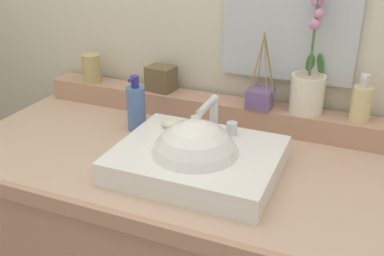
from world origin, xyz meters
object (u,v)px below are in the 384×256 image
(potted_plant, at_px, (309,82))
(reed_diffuser, at_px, (260,97))
(soap_bar, at_px, (173,124))
(trinket_box, at_px, (161,78))
(lotion_bottle, at_px, (136,107))
(sink_basin, at_px, (196,162))
(soap_dispenser, at_px, (361,102))
(tumbler_cup, at_px, (92,68))

(potted_plant, bearing_deg, reed_diffuser, -171.25)
(soap_bar, distance_m, trinket_box, 0.30)
(soap_bar, xyz_separation_m, trinket_box, (-0.16, 0.25, 0.04))
(reed_diffuser, bearing_deg, lotion_bottle, -156.71)
(potted_plant, bearing_deg, trinket_box, -179.84)
(soap_bar, relative_size, trinket_box, 0.76)
(sink_basin, xyz_separation_m, soap_dispenser, (0.38, 0.35, 0.10))
(reed_diffuser, distance_m, trinket_box, 0.36)
(reed_diffuser, distance_m, lotion_bottle, 0.40)
(sink_basin, xyz_separation_m, potted_plant, (0.22, 0.36, 0.14))
(sink_basin, height_order, soap_bar, sink_basin)
(reed_diffuser, relative_size, trinket_box, 2.61)
(tumbler_cup, bearing_deg, potted_plant, 1.30)
(reed_diffuser, bearing_deg, sink_basin, -103.58)
(potted_plant, height_order, soap_dispenser, potted_plant)
(tumbler_cup, xyz_separation_m, lotion_bottle, (0.27, -0.16, -0.05))
(tumbler_cup, bearing_deg, soap_dispenser, 0.68)
(soap_dispenser, height_order, trinket_box, soap_dispenser)
(lotion_bottle, bearing_deg, tumbler_cup, 149.56)
(soap_dispenser, height_order, reed_diffuser, reed_diffuser)
(reed_diffuser, relative_size, lotion_bottle, 1.32)
(soap_dispenser, distance_m, tumbler_cup, 0.94)
(potted_plant, xyz_separation_m, soap_dispenser, (0.16, -0.01, -0.04))
(soap_bar, bearing_deg, sink_basin, -41.86)
(trinket_box, bearing_deg, reed_diffuser, 4.12)
(trinket_box, distance_m, lotion_bottle, 0.18)
(potted_plant, distance_m, tumbler_cup, 0.78)
(potted_plant, height_order, tumbler_cup, potted_plant)
(trinket_box, height_order, lotion_bottle, lotion_bottle)
(sink_basin, height_order, lotion_bottle, lotion_bottle)
(sink_basin, bearing_deg, potted_plant, 58.05)
(soap_bar, distance_m, potted_plant, 0.44)
(soap_bar, height_order, trinket_box, trinket_box)
(soap_dispenser, height_order, tumbler_cup, soap_dispenser)
(trinket_box, bearing_deg, lotion_bottle, -83.41)
(soap_dispenser, xyz_separation_m, lotion_bottle, (-0.66, -0.17, -0.06))
(potted_plant, relative_size, reed_diffuser, 1.71)
(lotion_bottle, bearing_deg, trinket_box, 89.22)
(trinket_box, relative_size, lotion_bottle, 0.51)
(soap_bar, xyz_separation_m, lotion_bottle, (-0.16, 0.07, -0.00))
(potted_plant, distance_m, soap_dispenser, 0.16)
(potted_plant, xyz_separation_m, tumbler_cup, (-0.78, -0.02, -0.05))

